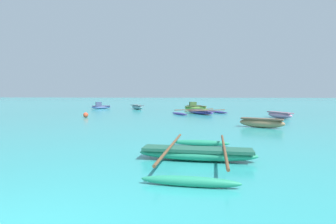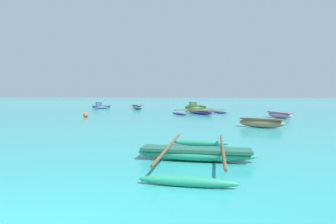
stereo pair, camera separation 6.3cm
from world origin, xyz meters
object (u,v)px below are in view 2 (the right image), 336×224
moored_boat_3 (195,107)px  mooring_buoy_0 (86,115)px  moored_boat_6 (101,106)px  moored_boat_2 (137,107)px  moored_boat_0 (200,112)px  moored_boat_5 (280,115)px  moored_boat_4 (261,123)px  moored_boat_1 (195,154)px

moored_boat_3 → mooring_buoy_0: (-8.21, -10.43, -0.10)m
moored_boat_6 → moored_boat_2: bearing=-35.2°
moored_boat_2 → moored_boat_6: moored_boat_6 is taller
moored_boat_6 → moored_boat_3: bearing=-32.8°
moored_boat_0 → moored_boat_5: 6.57m
moored_boat_4 → moored_boat_1: bearing=-90.5°
moored_boat_3 → moored_boat_6: moored_boat_3 is taller
moored_boat_2 → moored_boat_4: size_ratio=1.14×
moored_boat_1 → moored_boat_5: size_ratio=1.83×
moored_boat_5 → moored_boat_2: bearing=-151.9°
moored_boat_6 → mooring_buoy_0: (2.85, -11.06, -0.10)m
moored_boat_1 → mooring_buoy_0: 14.42m
moored_boat_4 → moored_boat_6: size_ratio=0.98×
moored_boat_4 → mooring_buoy_0: 12.52m
moored_boat_2 → moored_boat_6: bearing=-129.6°
moored_boat_0 → moored_boat_3: size_ratio=1.17×
moored_boat_1 → moored_boat_5: bearing=68.8°
moored_boat_0 → mooring_buoy_0: bearing=-98.6°
moored_boat_0 → moored_boat_3: 6.34m
moored_boat_4 → moored_boat_2: bearing=148.1°
moored_boat_3 → moored_boat_4: 15.70m
moored_boat_1 → moored_boat_3: 22.38m
moored_boat_3 → moored_boat_5: (6.01, -9.68, -0.04)m
moored_boat_0 → moored_boat_5: bearing=25.2°
moored_boat_2 → moored_boat_5: moored_boat_2 is taller
moored_boat_5 → moored_boat_6: bearing=-145.0°
moored_boat_1 → moored_boat_4: bearing=68.6°
mooring_buoy_0 → moored_boat_5: bearing=3.0°
moored_boat_0 → moored_boat_2: size_ratio=1.93×
moored_boat_0 → moored_boat_5: size_ratio=2.10×
moored_boat_5 → moored_boat_6: 19.94m
moored_boat_3 → mooring_buoy_0: size_ratio=11.22×
moored_boat_1 → moored_boat_2: 23.48m
moored_boat_3 → moored_boat_6: (-11.06, 0.63, -0.00)m
moored_boat_1 → moored_boat_4: size_ratio=1.92×
mooring_buoy_0 → moored_boat_0: bearing=25.6°
moored_boat_2 → moored_boat_3: moored_boat_3 is taller
moored_boat_4 → moored_boat_5: moored_boat_4 is taller
moored_boat_3 → moored_boat_5: size_ratio=1.80×
moored_boat_1 → moored_boat_2: size_ratio=1.68×
moored_boat_0 → moored_boat_6: moored_boat_6 is taller
moored_boat_1 → moored_boat_3: bearing=94.3°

